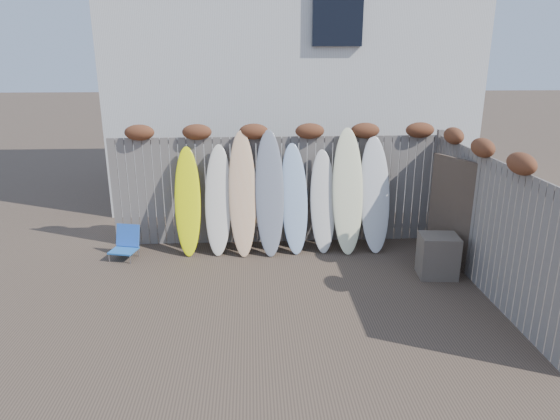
{
  "coord_description": "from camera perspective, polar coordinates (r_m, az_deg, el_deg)",
  "views": [
    {
      "loc": [
        -0.45,
        -6.49,
        3.45
      ],
      "look_at": [
        0.0,
        1.2,
        1.0
      ],
      "focal_mm": 32.0,
      "sensor_mm": 36.0,
      "label": 1
    }
  ],
  "objects": [
    {
      "name": "wooden_crate",
      "position": [
        8.37,
        17.59,
        -5.01
      ],
      "size": [
        0.63,
        0.54,
        0.69
      ],
      "primitive_type": "cube",
      "rotation": [
        0.0,
        0.0,
        -0.1
      ],
      "color": "brown",
      "rests_on": "ground"
    },
    {
      "name": "surfboard_4",
      "position": [
        8.86,
        1.64,
        1.29
      ],
      "size": [
        0.53,
        0.72,
        1.91
      ],
      "primitive_type": "ellipsoid",
      "rotation": [
        -0.31,
        0.0,
        0.08
      ],
      "color": "#92AED0",
      "rests_on": "ground"
    },
    {
      "name": "right_fence",
      "position": [
        7.91,
        22.64,
        -0.71
      ],
      "size": [
        0.28,
        4.4,
        2.24
      ],
      "color": "slate",
      "rests_on": "ground"
    },
    {
      "name": "surfboard_5",
      "position": [
        8.95,
        4.92,
        1.01
      ],
      "size": [
        0.45,
        0.64,
        1.79
      ],
      "primitive_type": "ellipsoid",
      "rotation": [
        -0.31,
        0.0,
        -0.0
      ],
      "color": "silver",
      "rests_on": "ground"
    },
    {
      "name": "lattice_panel",
      "position": [
        8.62,
        19.57,
        -0.52
      ],
      "size": [
        0.53,
        1.14,
        1.83
      ],
      "primitive_type": "cube",
      "rotation": [
        0.0,
        0.0,
        0.41
      ],
      "color": "brown",
      "rests_on": "ground"
    },
    {
      "name": "surfboard_3",
      "position": [
        8.77,
        -1.19,
        1.94
      ],
      "size": [
        0.51,
        0.76,
        2.15
      ],
      "primitive_type": "ellipsoid",
      "rotation": [
        -0.31,
        0.0,
        0.01
      ],
      "color": "slate",
      "rests_on": "ground"
    },
    {
      "name": "back_fence",
      "position": [
        9.18,
        -0.06,
        3.36
      ],
      "size": [
        6.05,
        0.28,
        2.24
      ],
      "color": "slate",
      "rests_on": "ground"
    },
    {
      "name": "surfboard_6",
      "position": [
        8.94,
        7.74,
        2.16
      ],
      "size": [
        0.58,
        0.79,
        2.17
      ],
      "primitive_type": "ellipsoid",
      "rotation": [
        -0.31,
        0.0,
        -0.05
      ],
      "color": "#FAF9C0",
      "rests_on": "ground"
    },
    {
      "name": "surfboard_7",
      "position": [
        9.08,
        10.78,
        1.76
      ],
      "size": [
        0.54,
        0.72,
        2.03
      ],
      "primitive_type": "ellipsoid",
      "rotation": [
        -0.31,
        0.0,
        -0.0
      ],
      "color": "silver",
      "rests_on": "ground"
    },
    {
      "name": "ground",
      "position": [
        7.36,
        0.55,
        -10.3
      ],
      "size": [
        80.0,
        80.0,
        0.0
      ],
      "primitive_type": "plane",
      "color": "#493A2D"
    },
    {
      "name": "surfboard_1",
      "position": [
        8.86,
        -7.07,
        1.13
      ],
      "size": [
        0.52,
        0.71,
        1.9
      ],
      "primitive_type": "ellipsoid",
      "rotation": [
        -0.31,
        0.0,
        -0.07
      ],
      "color": "#EFE4CE",
      "rests_on": "ground"
    },
    {
      "name": "surfboard_0",
      "position": [
        8.92,
        -10.51,
        0.97
      ],
      "size": [
        0.48,
        0.68,
        1.87
      ],
      "primitive_type": "ellipsoid",
      "rotation": [
        -0.31,
        0.0,
        0.04
      ],
      "color": "#F6FB07",
      "rests_on": "ground"
    },
    {
      "name": "house",
      "position": [
        13.02,
        0.88,
        16.55
      ],
      "size": [
        8.5,
        5.5,
        6.33
      ],
      "color": "silver",
      "rests_on": "ground"
    },
    {
      "name": "beach_chair",
      "position": [
        9.13,
        -17.22,
        -3.62
      ],
      "size": [
        0.52,
        0.54,
        0.56
      ],
      "color": "#2363B2",
      "rests_on": "ground"
    },
    {
      "name": "surfboard_2",
      "position": [
        8.78,
        -4.32,
        1.87
      ],
      "size": [
        0.5,
        0.77,
        2.14
      ],
      "primitive_type": "ellipsoid",
      "rotation": [
        -0.31,
        0.0,
        0.03
      ],
      "color": "#FDDA89",
      "rests_on": "ground"
    }
  ]
}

